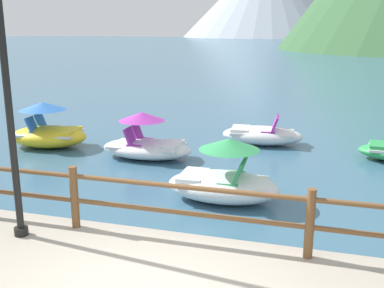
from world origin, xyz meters
The scene contains 7 objects.
ground_plane centered at (0.00, 40.00, 0.00)m, with size 200.00×200.00×0.00m, color #38607A.
dock_railing centered at (0.00, 1.55, 0.97)m, with size 23.92×0.12×0.95m.
lamp_post centered at (-2.32, 1.08, 2.83)m, with size 0.28×0.28×4.03m.
pedal_boat_0 centered at (0.10, 8.92, 0.28)m, with size 2.39×1.33×0.86m.
pedal_boat_3 centered at (-0.02, 4.23, 0.43)m, with size 2.22×1.27×1.27m.
pedal_boat_4 centered at (-5.70, 6.93, 0.45)m, with size 2.36×1.67×1.28m.
pedal_boat_5 centered at (-2.59, 6.63, 0.39)m, with size 2.39×1.26×1.21m.
Camera 1 is at (1.77, -4.12, 3.34)m, focal length 43.01 mm.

